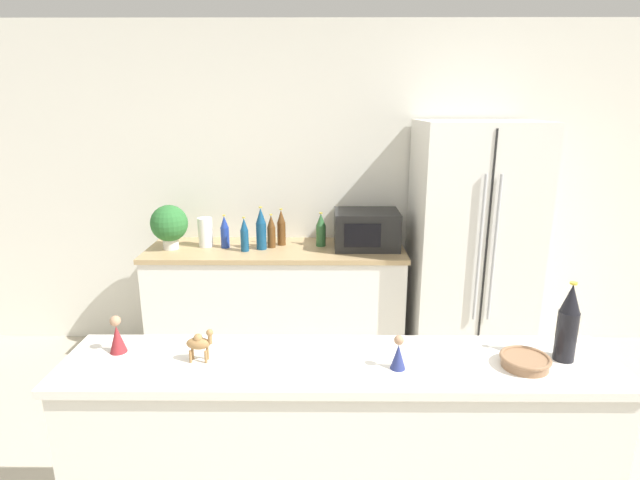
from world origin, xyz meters
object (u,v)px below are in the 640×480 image
Objects in this scene: back_bottle_0 at (244,235)px; back_bottle_3 at (271,232)px; back_bottle_1 at (321,230)px; back_bottle_5 at (281,228)px; back_bottle_4 at (261,229)px; microwave at (366,229)px; wine_bottle at (568,323)px; refrigerator at (470,247)px; wise_man_figurine_crimson at (117,337)px; back_bottle_2 at (225,232)px; camel_figurine at (199,343)px; potted_plant at (169,224)px; fruit_bowl at (525,361)px; wise_man_figurine_blue at (398,354)px; paper_towel_roll at (205,232)px.

back_bottle_3 is at bearing 28.46° from back_bottle_0.
back_bottle_5 is at bearing 174.80° from back_bottle_1.
back_bottle_5 is (0.14, 0.12, -0.02)m from back_bottle_4.
back_bottle_4 reaches higher than back_bottle_5.
back_bottle_1 is (-0.34, 0.04, -0.02)m from microwave.
wine_bottle reaches higher than back_bottle_4.
wise_man_figurine_crimson is at bearing -138.29° from refrigerator.
camel_figurine is at bearing -82.12° from back_bottle_2.
back_bottle_3 is (0.75, 0.04, -0.07)m from potted_plant.
fruit_bowl is 1.39× the size of wise_man_figurine_blue.
back_bottle_2 is at bearing 132.63° from wine_bottle.
back_bottle_0 is (-1.67, -0.02, 0.10)m from refrigerator.
back_bottle_1 reaches higher than back_bottle_2.
back_bottle_3 is (-0.72, -0.01, -0.02)m from microwave.
potted_plant is 1.94m from camel_figurine.
back_bottle_0 is 0.79× the size of wine_bottle.
back_bottle_3 is (0.19, 0.10, -0.00)m from back_bottle_0.
microwave is 1.97m from fruit_bowl.
back_bottle_1 is 0.80× the size of wine_bottle.
back_bottle_5 is at bearing 74.60° from wise_man_figurine_crimson.
paper_towel_roll is 1.16× the size of fruit_bowl.
microwave is 3.48× the size of wise_man_figurine_blue.
back_bottle_4 reaches higher than camel_figurine.
microwave is 2.51× the size of fruit_bowl.
paper_towel_roll is 1.63× the size of camel_figurine.
fruit_bowl is at bearing -76.72° from microwave.
back_bottle_4 is at bearing -176.22° from microwave.
back_bottle_1 is 2.01m from wise_man_figurine_crimson.
wine_bottle is 1.44m from camel_figurine.
wine_bottle reaches higher than wise_man_figurine_blue.
wise_man_figurine_blue is (-0.67, -0.07, -0.10)m from wine_bottle.
back_bottle_0 is 1.02× the size of back_bottle_2.
potted_plant is 1.50× the size of paper_towel_roll.
back_bottle_1 is at bearing 1.11° from paper_towel_roll.
potted_plant is at bearing 135.86° from fruit_bowl.
back_bottle_1 is at bearing 173.84° from refrigerator.
potted_plant is at bearing 179.08° from refrigerator.
wise_man_figurine_crimson is (-0.09, -1.79, 0.03)m from back_bottle_2.
microwave is at bearing 6.73° from back_bottle_0.
camel_figurine is at bearing -86.91° from back_bottle_0.
fruit_bowl is at bearing -53.11° from back_bottle_0.
microwave reaches higher than wise_man_figurine_crimson.
back_bottle_0 is 0.19m from back_bottle_2.
potted_plant is at bearing 127.25° from wise_man_figurine_blue.
paper_towel_roll is 1.22m from microwave.
paper_towel_roll is at bearing 167.85° from back_bottle_2.
back_bottle_2 is (0.15, -0.03, 0.01)m from paper_towel_roll.
back_bottle_4 is 2.24m from fruit_bowl.
paper_towel_roll is (0.25, 0.07, -0.08)m from potted_plant.
fruit_bowl is at bearing -3.87° from wise_man_figurine_crimson.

